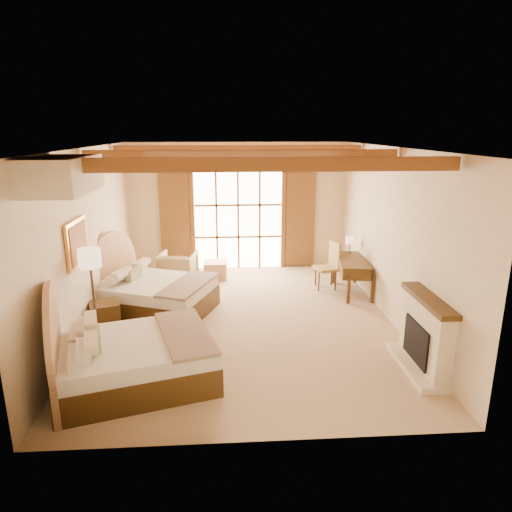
{
  "coord_description": "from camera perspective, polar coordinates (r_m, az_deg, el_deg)",
  "views": [
    {
      "loc": [
        -0.32,
        -8.02,
        3.51
      ],
      "look_at": [
        0.24,
        0.2,
        1.21
      ],
      "focal_mm": 32.0,
      "sensor_mm": 36.0,
      "label": 1
    }
  ],
  "objects": [
    {
      "name": "canopy_valance",
      "position": [
        6.39,
        -23.17,
        9.33
      ],
      "size": [
        0.7,
        1.4,
        0.45
      ],
      "primitive_type": "cube",
      "color": "beige",
      "rests_on": "ceiling"
    },
    {
      "name": "ceiling_beams",
      "position": [
        8.04,
        -1.62,
        12.52
      ],
      "size": [
        5.39,
        4.6,
        0.18
      ],
      "primitive_type": null,
      "color": "brown",
      "rests_on": "ceiling"
    },
    {
      "name": "ottoman",
      "position": [
        11.18,
        -5.06,
        -1.69
      ],
      "size": [
        0.57,
        0.57,
        0.4
      ],
      "primitive_type": "cube",
      "rotation": [
        0.0,
        0.0,
        -0.05
      ],
      "color": "tan",
      "rests_on": "floor"
    },
    {
      "name": "ceiling",
      "position": [
        8.03,
        -1.63,
        13.38
      ],
      "size": [
        7.0,
        7.0,
        0.0
      ],
      "primitive_type": "plane",
      "rotation": [
        3.14,
        0.0,
        0.0
      ],
      "color": "#AE6635",
      "rests_on": "ground"
    },
    {
      "name": "desk_lamp",
      "position": [
        10.64,
        11.65,
        1.88
      ],
      "size": [
        0.19,
        0.19,
        0.38
      ],
      "color": "#33291A",
      "rests_on": "desk"
    },
    {
      "name": "wall_left",
      "position": [
        8.59,
        -20.2,
        1.78
      ],
      "size": [
        0.0,
        7.0,
        7.0
      ],
      "primitive_type": "plane",
      "rotation": [
        1.57,
        0.0,
        1.57
      ],
      "color": "beige",
      "rests_on": "ground"
    },
    {
      "name": "painting",
      "position": [
        7.85,
        -21.44,
        1.54
      ],
      "size": [
        0.06,
        0.95,
        0.75
      ],
      "color": "gold",
      "rests_on": "wall_left"
    },
    {
      "name": "fireplace",
      "position": [
        7.33,
        20.27,
        -9.59
      ],
      "size": [
        0.46,
        1.4,
        1.16
      ],
      "color": "beige",
      "rests_on": "ground"
    },
    {
      "name": "desk_chair",
      "position": [
        10.48,
        8.83,
        -2.24
      ],
      "size": [
        0.58,
        0.57,
        1.06
      ],
      "rotation": [
        0.0,
        0.0,
        0.25
      ],
      "color": "tan",
      "rests_on": "floor"
    },
    {
      "name": "bed_near",
      "position": [
        6.85,
        -16.23,
        -11.85
      ],
      "size": [
        2.56,
        2.14,
        1.41
      ],
      "rotation": [
        0.0,
        0.0,
        0.28
      ],
      "color": "#463112",
      "rests_on": "floor"
    },
    {
      "name": "floor",
      "position": [
        8.76,
        -1.47,
        -8.03
      ],
      "size": [
        7.0,
        7.0,
        0.0
      ],
      "primitive_type": "plane",
      "color": "tan",
      "rests_on": "ground"
    },
    {
      "name": "wall_right",
      "position": [
        8.8,
        16.68,
        2.39
      ],
      "size": [
        0.0,
        7.0,
        7.0
      ],
      "primitive_type": "plane",
      "rotation": [
        1.57,
        0.0,
        -1.57
      ],
      "color": "beige",
      "rests_on": "ground"
    },
    {
      "name": "floor_lamp",
      "position": [
        7.76,
        -20.02,
        -0.97
      ],
      "size": [
        0.35,
        0.35,
        1.67
      ],
      "color": "#33291A",
      "rests_on": "floor"
    },
    {
      "name": "desk",
      "position": [
        10.29,
        11.94,
        -2.3
      ],
      "size": [
        0.8,
        1.48,
        0.76
      ],
      "rotation": [
        0.0,
        0.0,
        -0.14
      ],
      "color": "#463112",
      "rests_on": "floor"
    },
    {
      "name": "nightstand",
      "position": [
        8.53,
        -18.33,
        -7.39
      ],
      "size": [
        0.63,
        0.63,
        0.59
      ],
      "primitive_type": "cube",
      "rotation": [
        0.0,
        0.0,
        0.34
      ],
      "color": "#463112",
      "rests_on": "floor"
    },
    {
      "name": "wall_back",
      "position": [
        11.68,
        -2.26,
        6.18
      ],
      "size": [
        5.5,
        0.0,
        5.5
      ],
      "primitive_type": "plane",
      "rotation": [
        1.57,
        0.0,
        0.0
      ],
      "color": "beige",
      "rests_on": "ground"
    },
    {
      "name": "french_doors",
      "position": [
        11.68,
        -2.23,
        4.44
      ],
      "size": [
        3.95,
        0.08,
        2.6
      ],
      "color": "white",
      "rests_on": "ground"
    },
    {
      "name": "armchair",
      "position": [
        10.76,
        -9.77,
        -1.54
      ],
      "size": [
        0.94,
        0.96,
        0.76
      ],
      "primitive_type": "imported",
      "rotation": [
        0.0,
        0.0,
        -3.31
      ],
      "color": "tan",
      "rests_on": "floor"
    },
    {
      "name": "bed_far",
      "position": [
        9.27,
        -13.25,
        -4.37
      ],
      "size": [
        2.6,
        2.2,
        1.36
      ],
      "rotation": [
        0.0,
        0.0,
        -0.37
      ],
      "color": "#463112",
      "rests_on": "floor"
    }
  ]
}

